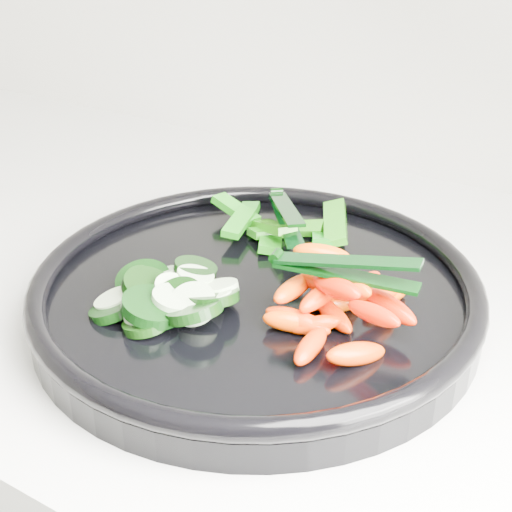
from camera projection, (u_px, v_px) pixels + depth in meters
The scene contains 6 objects.
veggie_tray at pixel (256, 292), 0.60m from camera, with size 0.44×0.44×0.04m.
cucumber_pile at pixel (167, 294), 0.57m from camera, with size 0.13×0.13×0.04m.
carrot_pile at pixel (336, 302), 0.54m from camera, with size 0.12×0.14×0.06m.
pepper_pile at pixel (280, 226), 0.68m from camera, with size 0.15×0.11×0.03m.
tong_carrot at pixel (341, 267), 0.52m from camera, with size 0.11×0.03×0.02m.
tong_pepper at pixel (285, 212), 0.66m from camera, with size 0.08×0.10×0.02m.
Camera 1 is at (0.35, 1.20, 1.26)m, focal length 50.00 mm.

